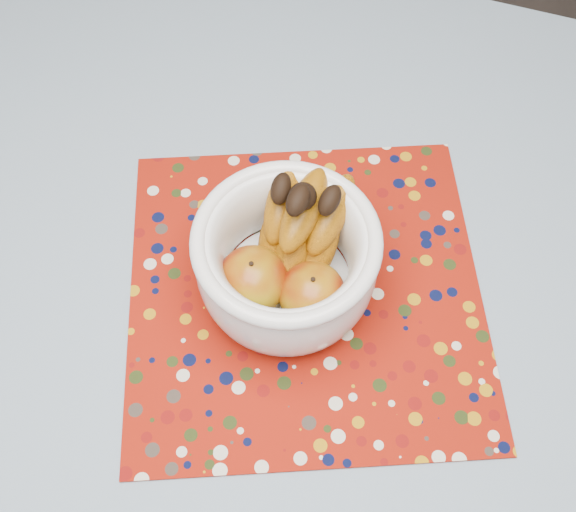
{
  "coord_description": "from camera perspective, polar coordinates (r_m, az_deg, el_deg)",
  "views": [
    {
      "loc": [
        0.1,
        -0.24,
        1.47
      ],
      "look_at": [
        -0.02,
        0.09,
        0.83
      ],
      "focal_mm": 42.0,
      "sensor_mm": 36.0,
      "label": 1
    }
  ],
  "objects": [
    {
      "name": "placemat",
      "position": [
        0.79,
        1.47,
        -2.98
      ],
      "size": [
        0.54,
        0.54,
        0.0
      ],
      "primitive_type": "cube",
      "rotation": [
        0.0,
        0.0,
        0.39
      ],
      "color": "maroon",
      "rests_on": "tablecloth"
    },
    {
      "name": "fruit_bowl",
      "position": [
        0.73,
        0.2,
        0.19
      ],
      "size": [
        0.2,
        0.21,
        0.17
      ],
      "color": "white",
      "rests_on": "placemat"
    },
    {
      "name": "tablecloth",
      "position": [
        0.76,
        -0.8,
        -9.07
      ],
      "size": [
        1.32,
        1.32,
        0.01
      ],
      "primitive_type": "cube",
      "color": "slate",
      "rests_on": "table"
    },
    {
      "name": "table",
      "position": [
        0.84,
        -0.73,
        -10.98
      ],
      "size": [
        1.2,
        1.2,
        0.75
      ],
      "color": "brown",
      "rests_on": "ground"
    }
  ]
}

